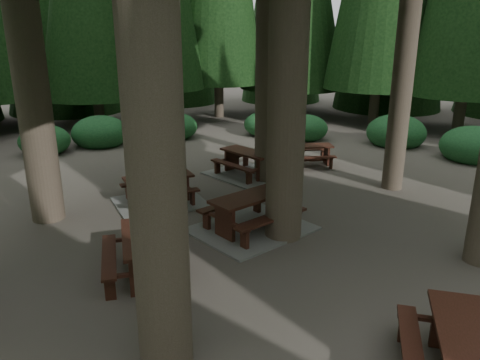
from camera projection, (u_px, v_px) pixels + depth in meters
name	position (u px, v px, depth m)	size (l,w,h in m)	color
ground	(255.00, 245.00, 10.46)	(80.00, 80.00, 0.00)	#4A443C
picnic_table_a	(252.00, 218.00, 11.16)	(3.17, 2.88, 0.89)	gray
picnic_table_b	(142.00, 249.00, 9.06)	(1.79, 2.10, 0.82)	#361B10
picnic_table_c	(159.00, 194.00, 12.90)	(2.46, 2.07, 0.80)	gray
picnic_table_d	(309.00, 152.00, 16.52)	(1.97, 1.75, 0.72)	#361B10
picnic_table_e	(465.00, 350.00, 6.18)	(2.46, 2.53, 0.85)	#361B10
picnic_table_f	(247.00, 167.00, 15.33)	(2.70, 2.96, 0.83)	gray
shrub_ring	(269.00, 212.00, 11.26)	(23.86, 24.64, 1.49)	#1B5028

